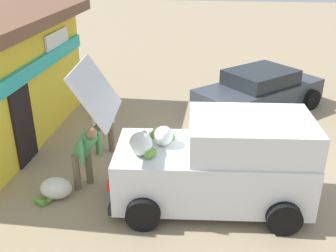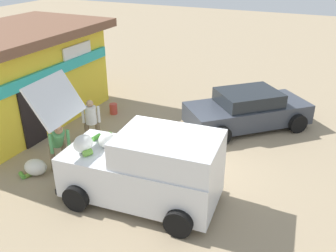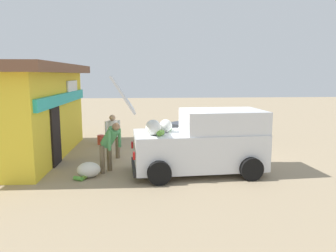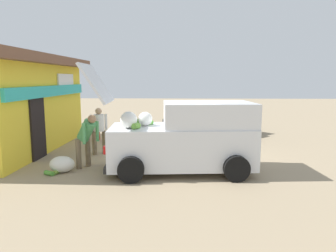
# 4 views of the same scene
# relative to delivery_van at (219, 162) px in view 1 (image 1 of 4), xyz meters

# --- Properties ---
(ground_plane) EXTENTS (60.00, 60.00, 0.00)m
(ground_plane) POSITION_rel_delivery_van_xyz_m (1.87, 0.09, -0.94)
(ground_plane) COLOR #9E896B
(delivery_van) EXTENTS (2.33, 4.58, 2.91)m
(delivery_van) POSITION_rel_delivery_van_xyz_m (0.00, 0.00, 0.00)
(delivery_van) COLOR silver
(delivery_van) RESTS_ON ground_plane
(parked_sedan) EXTENTS (4.16, 4.32, 1.33)m
(parked_sedan) POSITION_rel_delivery_van_xyz_m (5.22, -1.28, -0.31)
(parked_sedan) COLOR #383D47
(parked_sedan) RESTS_ON ground_plane
(vendor_standing) EXTENTS (0.46, 0.51, 1.56)m
(vendor_standing) POSITION_rel_delivery_van_xyz_m (1.82, 2.86, -0.04)
(vendor_standing) COLOR #726047
(vendor_standing) RESTS_ON ground_plane
(customer_bending) EXTENTS (0.65, 0.71, 1.54)m
(customer_bending) POSITION_rel_delivery_van_xyz_m (0.16, 2.79, -0.02)
(customer_bending) COLOR #726047
(customer_bending) RESTS_ON ground_plane
(unloaded_banana_pile) EXTENTS (0.78, 0.74, 0.44)m
(unloaded_banana_pile) POSITION_rel_delivery_van_xyz_m (-0.24, 3.38, -0.74)
(unloaded_banana_pile) COLOR silver
(unloaded_banana_pile) RESTS_ON ground_plane
(paint_bucket) EXTENTS (0.29, 0.29, 0.40)m
(paint_bucket) POSITION_rel_delivery_van_xyz_m (4.23, 3.61, -0.74)
(paint_bucket) COLOR #BF3F33
(paint_bucket) RESTS_ON ground_plane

